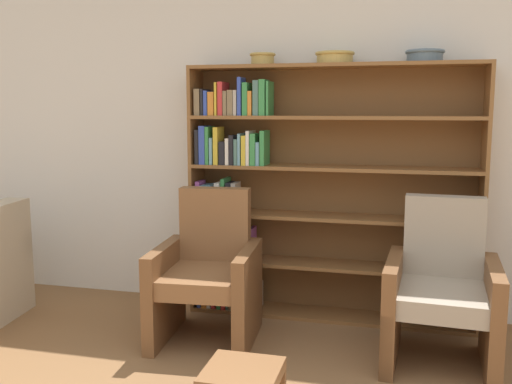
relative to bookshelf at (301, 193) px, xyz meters
name	(u,v)px	position (x,y,z in m)	size (l,w,h in m)	color
wall_back	(353,127)	(0.35, 0.18, 0.47)	(12.00, 0.06, 2.75)	silver
bookshelf	(301,193)	(0.00, 0.00, 0.00)	(2.05, 0.30, 1.81)	brown
bowl_copper	(263,58)	(-0.28, -0.01, 0.96)	(0.18, 0.18, 0.08)	tan
bowl_stoneware	(335,57)	(0.23, -0.01, 0.96)	(0.27, 0.27, 0.08)	tan
bowl_slate	(425,55)	(0.82, -0.01, 0.96)	(0.26, 0.26, 0.08)	slate
armchair_leather	(208,276)	(-0.52, -0.58, -0.49)	(0.69, 0.73, 0.97)	brown
armchair_cushioned	(442,293)	(0.95, -0.58, -0.49)	(0.68, 0.72, 0.97)	brown
footstool	(242,381)	(0.01, -1.64, -0.64)	(0.35, 0.35, 0.32)	brown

